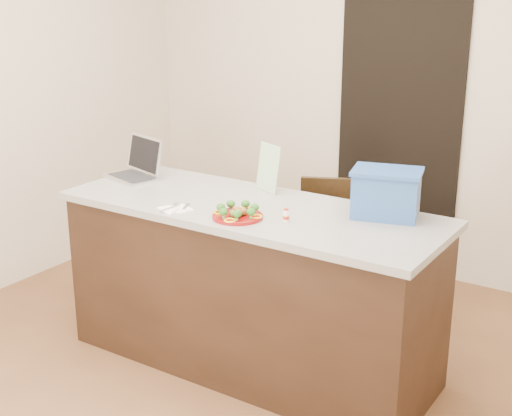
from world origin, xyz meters
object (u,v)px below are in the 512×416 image
Objects in this scene: yogurt_bottle at (286,216)px; laptop at (138,166)px; plate at (238,216)px; chair at (324,242)px; blue_box at (386,193)px; island at (251,286)px; napkin at (176,209)px.

yogurt_bottle is 1.19m from laptop.
plate is 0.99m from laptop.
chair is at bearing 89.29° from plate.
blue_box is 0.43× the size of chair.
yogurt_bottle is at bearing -99.48° from chair.
yogurt_bottle is at bearing -22.35° from island.
blue_box is (0.60, 0.42, 0.11)m from plate.
blue_box reaches higher than island.
island is 0.58m from yogurt_bottle.
island is at bearing 106.41° from plate.
yogurt_bottle is (0.23, 0.09, 0.02)m from plate.
napkin is 1.12m from chair.
laptop is at bearing 147.40° from napkin.
yogurt_bottle is 0.96m from chair.
yogurt_bottle reaches higher than island.
plate is (0.06, -0.20, 0.47)m from island.
blue_box is (0.66, 0.21, 0.58)m from island.
island is at bearing -119.84° from chair.
napkin is (-0.34, -0.06, -0.01)m from plate.
chair is at bearing 70.05° from napkin.
island is 0.72m from chair.
laptop is (-0.88, 0.12, 0.52)m from island.
chair is (-0.59, 0.50, -0.53)m from blue_box.
blue_box is at bearing 19.89° from laptop.
plate is 0.28× the size of chair.
blue_box reaches higher than laptop.
yogurt_bottle is 0.17× the size of laptop.
chair is at bearing 104.64° from yogurt_bottle.
laptop is 0.99× the size of blue_box.
laptop is at bearing 168.27° from blue_box.
napkin is at bearing -169.76° from plate.
laptop reaches higher than yogurt_bottle.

